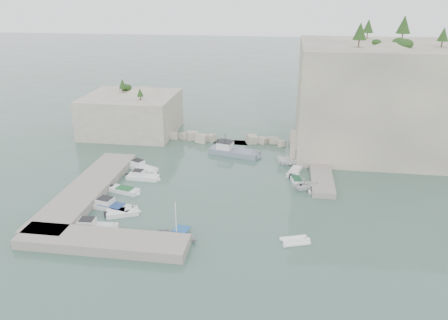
# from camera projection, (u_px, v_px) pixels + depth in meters

# --- Properties ---
(ground) EXTENTS (400.00, 400.00, 0.00)m
(ground) POSITION_uv_depth(u_px,v_px,m) (217.00, 199.00, 55.57)
(ground) COLOR #416255
(ground) RESTS_ON ground
(cliff_east) EXTENTS (26.00, 22.00, 17.00)m
(cliff_east) POSITION_uv_depth(u_px,v_px,m) (380.00, 98.00, 70.46)
(cliff_east) COLOR beige
(cliff_east) RESTS_ON ground
(cliff_terrace) EXTENTS (8.00, 10.00, 2.50)m
(cliff_terrace) POSITION_uv_depth(u_px,v_px,m) (315.00, 147.00, 69.89)
(cliff_terrace) COLOR beige
(cliff_terrace) RESTS_ON ground
(outcrop_west) EXTENTS (16.00, 14.00, 7.00)m
(outcrop_west) POSITION_uv_depth(u_px,v_px,m) (131.00, 114.00, 79.99)
(outcrop_west) COLOR beige
(outcrop_west) RESTS_ON ground
(quay_west) EXTENTS (5.00, 24.00, 1.10)m
(quay_west) POSITION_uv_depth(u_px,v_px,m) (87.00, 190.00, 56.76)
(quay_west) COLOR #9E9689
(quay_west) RESTS_ON ground
(quay_south) EXTENTS (18.00, 4.00, 1.10)m
(quay_south) POSITION_uv_depth(u_px,v_px,m) (103.00, 242.00, 45.23)
(quay_south) COLOR #9E9689
(quay_south) RESTS_ON ground
(ledge_east) EXTENTS (3.00, 16.00, 0.80)m
(ledge_east) POSITION_uv_depth(u_px,v_px,m) (321.00, 172.00, 62.78)
(ledge_east) COLOR #9E9689
(ledge_east) RESTS_ON ground
(breakwater) EXTENTS (28.00, 3.00, 1.40)m
(breakwater) POSITION_uv_depth(u_px,v_px,m) (232.00, 138.00, 75.68)
(breakwater) COLOR beige
(breakwater) RESTS_ON ground
(motorboat_a) EXTENTS (5.95, 4.18, 1.40)m
(motorboat_a) POSITION_uv_depth(u_px,v_px,m) (142.00, 169.00, 64.62)
(motorboat_a) COLOR white
(motorboat_a) RESTS_ON ground
(motorboat_b) EXTENTS (4.98, 1.81, 1.40)m
(motorboat_b) POSITION_uv_depth(u_px,v_px,m) (143.00, 179.00, 61.36)
(motorboat_b) COLOR white
(motorboat_b) RESTS_ON ground
(motorboat_c) EXTENTS (4.63, 2.64, 0.70)m
(motorboat_c) POSITION_uv_depth(u_px,v_px,m) (125.00, 192.00, 57.44)
(motorboat_c) COLOR white
(motorboat_c) RESTS_ON ground
(motorboat_d) EXTENTS (6.50, 3.25, 1.40)m
(motorboat_d) POSITION_uv_depth(u_px,v_px,m) (112.00, 209.00, 53.13)
(motorboat_d) COLOR silver
(motorboat_d) RESTS_ON ground
(motorboat_e) EXTENTS (4.41, 3.17, 0.70)m
(motorboat_e) POSITION_uv_depth(u_px,v_px,m) (123.00, 215.00, 51.76)
(motorboat_e) COLOR white
(motorboat_e) RESTS_ON ground
(motorboat_f) EXTENTS (5.74, 2.03, 1.40)m
(motorboat_f) POSITION_uv_depth(u_px,v_px,m) (95.00, 229.00, 48.57)
(motorboat_f) COLOR silver
(motorboat_f) RESTS_ON ground
(rowboat) EXTENTS (5.19, 4.05, 0.98)m
(rowboat) POSITION_uv_depth(u_px,v_px,m) (177.00, 240.00, 46.63)
(rowboat) COLOR silver
(rowboat) RESTS_ON ground
(inflatable_dinghy) EXTENTS (3.56, 2.54, 0.44)m
(inflatable_dinghy) POSITION_uv_depth(u_px,v_px,m) (295.00, 242.00, 46.10)
(inflatable_dinghy) COLOR white
(inflatable_dinghy) RESTS_ON ground
(tender_east_a) EXTENTS (4.64, 4.38, 1.94)m
(tender_east_a) POSITION_uv_depth(u_px,v_px,m) (305.00, 190.00, 58.07)
(tender_east_a) COLOR white
(tender_east_a) RESTS_ON ground
(tender_east_b) EXTENTS (2.29, 4.28, 0.70)m
(tender_east_b) POSITION_uv_depth(u_px,v_px,m) (297.00, 182.00, 60.38)
(tender_east_b) COLOR white
(tender_east_b) RESTS_ON ground
(tender_east_c) EXTENTS (2.46, 4.43, 0.70)m
(tender_east_c) POSITION_uv_depth(u_px,v_px,m) (294.00, 173.00, 63.20)
(tender_east_c) COLOR silver
(tender_east_c) RESTS_ON ground
(tender_east_d) EXTENTS (4.55, 2.01, 1.71)m
(tender_east_d) POSITION_uv_depth(u_px,v_px,m) (291.00, 165.00, 66.21)
(tender_east_d) COLOR white
(tender_east_d) RESTS_ON ground
(work_boat) EXTENTS (9.27, 4.81, 2.20)m
(work_boat) POSITION_uv_depth(u_px,v_px,m) (234.00, 155.00, 70.32)
(work_boat) COLOR slate
(work_boat) RESTS_ON ground
(rowboat_mast) EXTENTS (0.10, 0.10, 4.20)m
(rowboat_mast) POSITION_uv_depth(u_px,v_px,m) (176.00, 218.00, 45.67)
(rowboat_mast) COLOR white
(rowboat_mast) RESTS_ON rowboat
(vegetation) EXTENTS (53.48, 13.88, 13.40)m
(vegetation) POSITION_uv_depth(u_px,v_px,m) (352.00, 36.00, 68.98)
(vegetation) COLOR #1E4219
(vegetation) RESTS_ON ground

